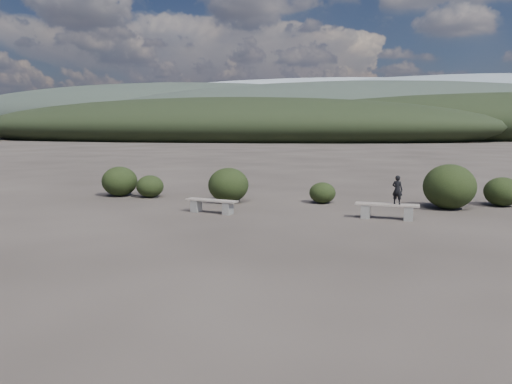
# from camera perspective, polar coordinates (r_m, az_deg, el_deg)

# --- Properties ---
(ground) EXTENTS (1200.00, 1200.00, 0.00)m
(ground) POSITION_cam_1_polar(r_m,az_deg,el_deg) (11.05, -4.19, -8.02)
(ground) COLOR #322B27
(ground) RESTS_ON ground
(bench_left) EXTENTS (1.91, 0.82, 0.47)m
(bench_left) POSITION_cam_1_polar(r_m,az_deg,el_deg) (17.09, -5.08, -1.48)
(bench_left) COLOR slate
(bench_left) RESTS_ON ground
(bench_right) EXTENTS (2.02, 0.61, 0.50)m
(bench_right) POSITION_cam_1_polar(r_m,az_deg,el_deg) (16.46, 14.73, -1.98)
(bench_right) COLOR slate
(bench_right) RESTS_ON ground
(seated_person) EXTENTS (0.40, 0.34, 0.92)m
(seated_person) POSITION_cam_1_polar(r_m,az_deg,el_deg) (16.36, 15.85, 0.25)
(seated_person) COLOR black
(seated_person) RESTS_ON bench_right
(shrub_a) EXTENTS (1.13, 1.13, 0.92)m
(shrub_a) POSITION_cam_1_polar(r_m,az_deg,el_deg) (21.22, -12.02, 0.64)
(shrub_a) COLOR black
(shrub_a) RESTS_ON ground
(shrub_b) EXTENTS (1.57, 1.57, 1.35)m
(shrub_b) POSITION_cam_1_polar(r_m,az_deg,el_deg) (19.41, -3.18, 0.79)
(shrub_b) COLOR black
(shrub_b) RESTS_ON ground
(shrub_c) EXTENTS (1.01, 1.01, 0.81)m
(shrub_c) POSITION_cam_1_polar(r_m,az_deg,el_deg) (19.35, 7.60, -0.09)
(shrub_c) COLOR black
(shrub_c) RESTS_ON ground
(shrub_d) EXTENTS (1.84, 1.84, 1.61)m
(shrub_d) POSITION_cam_1_polar(r_m,az_deg,el_deg) (19.15, 21.23, 0.58)
(shrub_d) COLOR black
(shrub_d) RESTS_ON ground
(shrub_e) EXTENTS (1.29, 1.29, 1.08)m
(shrub_e) POSITION_cam_1_polar(r_m,az_deg,el_deg) (20.61, 26.31, 0.03)
(shrub_e) COLOR black
(shrub_e) RESTS_ON ground
(shrub_f) EXTENTS (1.48, 1.48, 1.25)m
(shrub_f) POSITION_cam_1_polar(r_m,az_deg,el_deg) (21.93, -15.32, 1.19)
(shrub_f) COLOR black
(shrub_f) RESTS_ON ground
(mountain_ridges) EXTENTS (500.00, 400.00, 56.00)m
(mountain_ridges) POSITION_cam_1_polar(r_m,az_deg,el_deg) (349.54, 10.00, 8.77)
(mountain_ridges) COLOR black
(mountain_ridges) RESTS_ON ground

